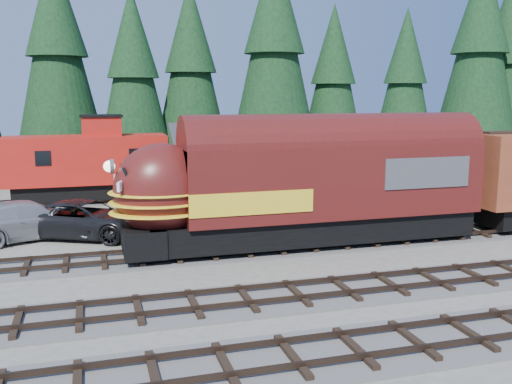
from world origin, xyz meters
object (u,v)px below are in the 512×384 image
object	(u,v)px
locomotive	(296,190)
caboose	(88,163)
pickup_truck_b	(28,220)
pickup_truck_a	(86,219)
depot	(290,165)

from	to	relation	value
locomotive	caboose	world-z (taller)	caboose
caboose	pickup_truck_b	world-z (taller)	caboose
caboose	pickup_truck_a	distance (m)	9.41
pickup_truck_a	pickup_truck_b	bearing A→B (deg)	105.91
caboose	pickup_truck_a	world-z (taller)	caboose
locomotive	pickup_truck_b	size ratio (longest dim) A/B	2.62
depot	locomotive	bearing A→B (deg)	-107.53
pickup_truck_b	caboose	bearing A→B (deg)	-40.32
depot	pickup_truck_a	world-z (taller)	depot
pickup_truck_a	pickup_truck_b	distance (m)	2.73
depot	caboose	bearing A→B (deg)	145.66
caboose	depot	bearing A→B (deg)	-34.34
pickup_truck_b	locomotive	bearing A→B (deg)	-135.90
pickup_truck_a	locomotive	bearing A→B (deg)	-91.45
depot	pickup_truck_b	size ratio (longest dim) A/B	1.98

